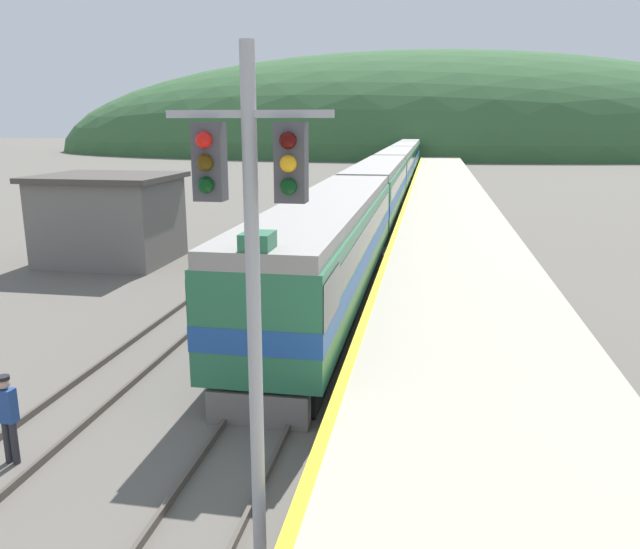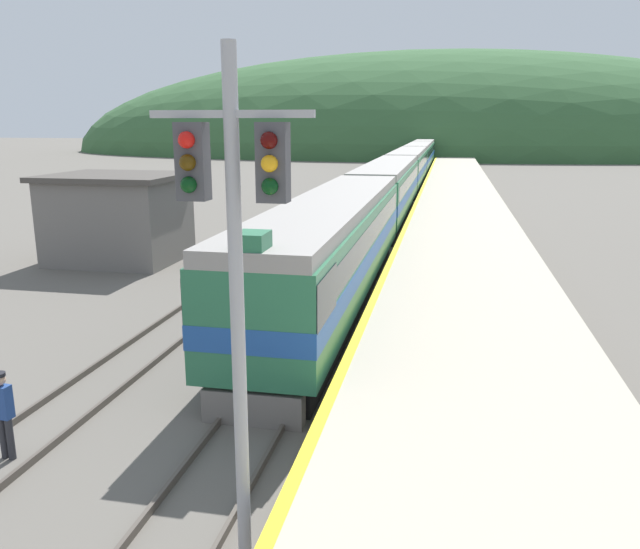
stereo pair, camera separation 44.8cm
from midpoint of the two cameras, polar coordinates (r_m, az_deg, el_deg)
The scene contains 12 objects.
track_main at distance 71.83m, azimuth 8.66°, elevation 8.47°, with size 1.52×180.00×0.16m.
track_siding at distance 72.20m, azimuth 5.13°, elevation 8.59°, with size 1.52×180.00×0.16m.
platform at distance 51.81m, azimuth 12.76°, elevation 6.78°, with size 6.19×140.00×1.00m.
distant_hills at distance 142.13m, azimuth 10.26°, elevation 10.89°, with size 164.82×74.17×42.80m.
station_shed at distance 31.03m, azimuth -17.56°, elevation 5.00°, with size 6.13×5.26×4.11m.
express_train_lead_car at distance 22.08m, azimuth 1.64°, elevation 2.42°, with size 2.94×19.48×4.22m.
carriage_second at distance 42.43m, azimuth 6.54°, elevation 7.75°, with size 2.93×19.73×3.86m.
carriage_third at distance 62.91m, azimuth 8.28°, elevation 9.61°, with size 2.93×19.73×3.86m.
carriage_fourth at distance 83.45m, azimuth 9.16°, elevation 10.55°, with size 2.93×19.73×3.86m.
carriage_fifth at distance 104.03m, azimuth 9.70°, elevation 11.12°, with size 2.93×19.73×3.86m.
signal_mast_main at distance 8.41m, azimuth -6.30°, elevation 2.98°, with size 2.20×0.42×7.44m.
track_worker at distance 13.66m, azimuth -26.14°, elevation -11.05°, with size 0.38×0.25×1.80m.
Camera 2 is at (3.95, -1.41, 6.43)m, focal length 35.00 mm.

